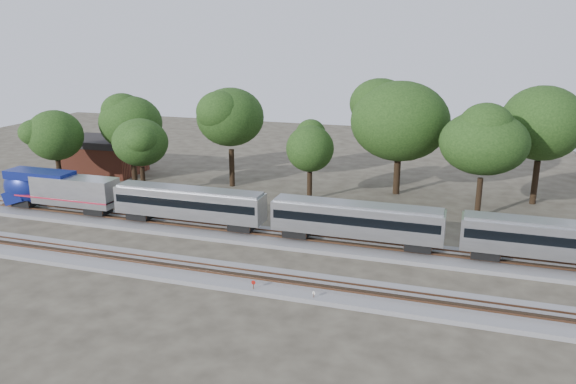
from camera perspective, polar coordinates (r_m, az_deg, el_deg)
name	(u,v)px	position (r m, az deg, el deg)	size (l,w,h in m)	color
ground	(241,260)	(52.56, -4.82, -6.90)	(160.00, 160.00, 0.00)	#383328
track_far	(263,236)	(57.66, -2.53, -4.53)	(160.00, 5.00, 0.73)	slate
track_near	(223,275)	(49.13, -6.64, -8.38)	(160.00, 5.00, 0.73)	slate
train	(454,229)	(53.45, 16.55, -3.60)	(103.84, 2.96, 4.36)	silver
switch_stand_red	(253,285)	(45.89, -3.53, -9.42)	(0.35, 0.07, 1.11)	#512D19
switch_stand_white	(314,295)	(44.52, 2.63, -10.43)	(0.27, 0.15, 0.92)	#512D19
switch_lever	(303,296)	(45.34, 1.58, -10.52)	(0.50, 0.30, 0.30)	#512D19
brick_building	(104,155)	(88.32, -18.21, 3.55)	(11.18, 8.08, 5.25)	brown
tree_0	(55,136)	(80.20, -22.58, 5.32)	(7.42, 7.42, 10.46)	black
tree_1	(131,123)	(80.46, -15.70, 6.76)	(8.51, 8.51, 12.00)	black
tree_2	(140,143)	(73.21, -14.78, 4.88)	(7.12, 7.12, 10.04)	black
tree_3	(230,117)	(75.62, -5.87, 7.57)	(9.65, 9.65, 13.61)	black
tree_4	(310,149)	(69.40, 2.25, 4.41)	(6.65, 6.65, 9.38)	black
tree_5	(400,121)	(72.86, 11.29, 7.06)	(9.67, 9.67, 13.64)	black
tree_6	(484,143)	(65.49, 19.28, 4.71)	(8.77, 8.77, 12.37)	black
tree_7	(542,123)	(73.46, 24.42, 6.38)	(10.13, 10.13, 14.29)	black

